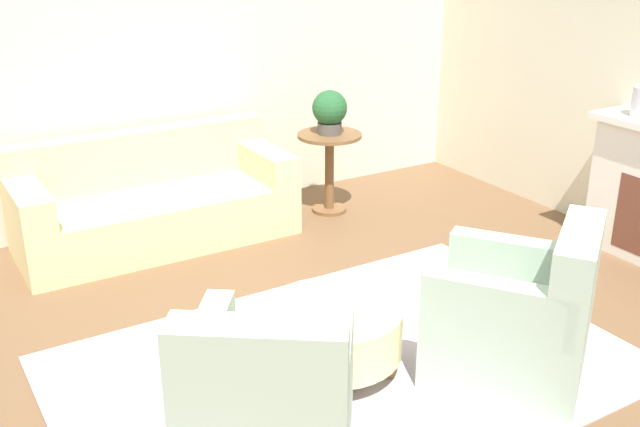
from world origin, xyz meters
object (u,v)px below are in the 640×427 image
Objects in this scene: side_table at (329,159)px; armchair_left at (269,407)px; ottoman_table at (333,330)px; potted_plant_on_side_table at (330,111)px; couch at (154,204)px; armchair_right at (519,319)px.

armchair_left is at bearing -126.43° from side_table.
potted_plant_on_side_table reaches higher than ottoman_table.
potted_plant_on_side_table reaches higher than side_table.
couch is at bearing 80.61° from armchair_left.
armchair_right is 2.85m from potted_plant_on_side_table.
ottoman_table is (0.70, 0.56, -0.09)m from armchair_left.
armchair_left is 2.95× the size of potted_plant_on_side_table.
armchair_left is at bearing -99.39° from couch.
armchair_left reaches higher than couch.
side_table is (1.55, -0.18, 0.18)m from couch.
potted_plant_on_side_table is (-0.00, 0.00, 0.43)m from side_table.
armchair_left is 1.00× the size of armchair_right.
armchair_left is at bearing -141.14° from ottoman_table.
side_table is (0.46, 2.75, 0.13)m from armchair_right.
ottoman_table is at bearing -84.75° from couch.
ottoman_table is 2.64m from potted_plant_on_side_table.
armchair_left is at bearing 180.00° from armchair_right.
armchair_left is 1.56× the size of side_table.
side_table is at bearing 53.57° from armchair_left.
couch is at bearing 173.53° from side_table.
couch is 1.94× the size of armchair_right.
armchair_left is 3.47m from potted_plant_on_side_table.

